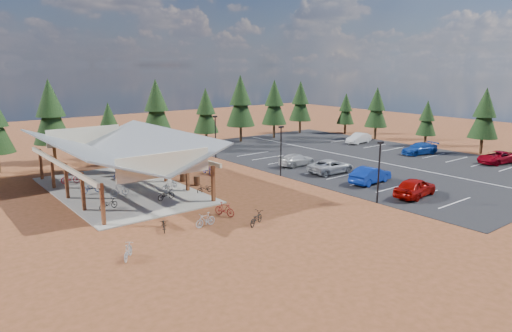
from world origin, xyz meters
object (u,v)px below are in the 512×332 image
at_px(bike_4, 166,195).
at_px(car_9, 359,138).
at_px(trash_bin_1, 183,177).
at_px(bike_9, 128,251).
at_px(lamp_post_2, 215,134).
at_px(bike_14, 208,170).
at_px(bike_3, 71,178).
at_px(bike_5, 170,185).
at_px(bike_pavilion, 118,149).
at_px(car_1, 370,175).
at_px(bike_2, 91,188).
at_px(bike_7, 126,165).
at_px(bike_11, 225,209).
at_px(car_7, 419,149).
at_px(bike_16, 205,188).
at_px(lamp_post_0, 379,168).
at_px(bike_6, 121,174).
at_px(car_0, 415,187).
at_px(trash_bin_0, 197,181).
at_px(bike_12, 256,218).
at_px(car_6, 497,157).
at_px(lamp_post_1, 281,147).
at_px(bike_0, 108,204).
at_px(bike_13, 205,220).
at_px(car_3, 297,160).
at_px(bike_1, 119,190).
at_px(bike_8, 164,225).
at_px(bike_15, 213,170).

xyz_separation_m(bike_4, car_9, (35.31, 8.54, 0.26)).
relative_size(trash_bin_1, bike_9, 0.55).
relative_size(lamp_post_2, bike_14, 2.71).
height_order(bike_3, bike_5, bike_3).
relative_size(bike_pavilion, car_1, 3.96).
distance_m(trash_bin_1, bike_2, 8.69).
xyz_separation_m(bike_7, bike_11, (-0.21, -18.80, -0.09)).
xyz_separation_m(trash_bin_1, car_7, (30.34, -6.61, 0.32)).
xyz_separation_m(lamp_post_2, bike_16, (-9.43, -12.53, -2.56)).
xyz_separation_m(lamp_post_0, bike_5, (-11.64, 13.85, -2.40)).
distance_m(bike_6, car_7, 36.51).
distance_m(bike_5, car_0, 21.49).
relative_size(trash_bin_0, car_9, 0.20).
bearing_deg(bike_12, bike_5, -24.49).
bearing_deg(car_6, bike_11, -85.50).
relative_size(lamp_post_1, car_0, 1.05).
height_order(lamp_post_1, car_9, lamp_post_1).
xyz_separation_m(lamp_post_0, bike_7, (-11.49, 23.89, -2.35)).
bearing_deg(bike_9, bike_0, -66.00).
relative_size(bike_11, bike_16, 1.11).
distance_m(bike_13, car_9, 39.43).
height_order(bike_13, car_3, car_3).
xyz_separation_m(trash_bin_1, bike_6, (-4.50, 4.33, 0.09)).
bearing_deg(car_6, trash_bin_1, -104.18).
bearing_deg(trash_bin_1, car_3, -7.71).
relative_size(bike_1, bike_14, 0.89).
bearing_deg(car_0, bike_7, 24.75).
distance_m(bike_0, bike_1, 3.75).
bearing_deg(car_3, bike_8, 112.50).
bearing_deg(car_7, car_9, -171.92).
bearing_deg(bike_8, car_6, 19.20).
relative_size(lamp_post_1, car_6, 1.02).
relative_size(bike_1, bike_12, 0.91).
distance_m(lamp_post_1, car_9, 23.49).
xyz_separation_m(bike_7, bike_12, (0.45, -21.80, -0.14)).
distance_m(bike_pavilion, bike_11, 12.79).
distance_m(bike_11, bike_13, 2.61).
xyz_separation_m(bike_3, bike_9, (-2.66, -19.74, -0.13)).
xyz_separation_m(trash_bin_0, bike_5, (-2.98, -0.26, 0.13)).
relative_size(bike_4, bike_16, 1.01).
xyz_separation_m(bike_0, car_6, (41.58, -10.80, 0.23)).
distance_m(bike_7, car_6, 41.81).
bearing_deg(car_1, lamp_post_1, 26.62).
relative_size(bike_7, bike_12, 0.94).
bearing_deg(lamp_post_0, bike_13, 164.09).
bearing_deg(lamp_post_0, car_0, -12.23).
bearing_deg(bike_13, bike_8, -117.32).
height_order(lamp_post_2, bike_7, lamp_post_2).
xyz_separation_m(bike_8, bike_14, (11.26, 12.18, 0.07)).
relative_size(bike_0, bike_15, 0.99).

